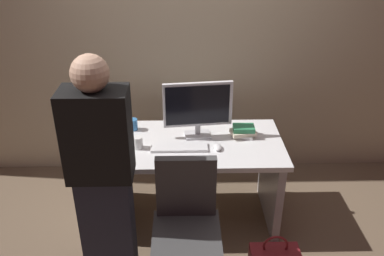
{
  "coord_description": "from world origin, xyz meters",
  "views": [
    {
      "loc": [
        -0.06,
        -2.79,
        2.32
      ],
      "look_at": [
        0.0,
        -0.05,
        0.88
      ],
      "focal_mm": 38.51,
      "sensor_mm": 36.0,
      "label": 1
    }
  ],
  "objects_px": {
    "cup_by_monitor": "(133,124)",
    "monitor": "(198,107)",
    "office_chair": "(187,235)",
    "book_stack": "(243,131)",
    "person_at_desk": "(102,177)",
    "mouse": "(218,147)",
    "desk": "(192,166)",
    "keyboard": "(179,147)",
    "cup_near_keyboard": "(138,143)"
  },
  "relations": [
    {
      "from": "cup_by_monitor",
      "to": "monitor",
      "type": "bearing_deg",
      "value": -12.86
    },
    {
      "from": "office_chair",
      "to": "book_stack",
      "type": "xyz_separation_m",
      "value": [
        0.46,
        0.8,
        0.34
      ]
    },
    {
      "from": "person_at_desk",
      "to": "mouse",
      "type": "distance_m",
      "value": 0.93
    },
    {
      "from": "desk",
      "to": "monitor",
      "type": "relative_size",
      "value": 2.64
    },
    {
      "from": "office_chair",
      "to": "keyboard",
      "type": "distance_m",
      "value": 0.69
    },
    {
      "from": "desk",
      "to": "monitor",
      "type": "bearing_deg",
      "value": 64.26
    },
    {
      "from": "office_chair",
      "to": "book_stack",
      "type": "distance_m",
      "value": 0.99
    },
    {
      "from": "office_chair",
      "to": "person_at_desk",
      "type": "distance_m",
      "value": 0.67
    },
    {
      "from": "office_chair",
      "to": "cup_near_keyboard",
      "type": "bearing_deg",
      "value": 119.6
    },
    {
      "from": "monitor",
      "to": "keyboard",
      "type": "distance_m",
      "value": 0.35
    },
    {
      "from": "desk",
      "to": "office_chair",
      "type": "distance_m",
      "value": 0.72
    },
    {
      "from": "mouse",
      "to": "book_stack",
      "type": "distance_m",
      "value": 0.3
    },
    {
      "from": "desk",
      "to": "keyboard",
      "type": "distance_m",
      "value": 0.27
    },
    {
      "from": "monitor",
      "to": "cup_near_keyboard",
      "type": "xyz_separation_m",
      "value": [
        -0.46,
        -0.18,
        -0.21
      ]
    },
    {
      "from": "cup_near_keyboard",
      "to": "office_chair",
      "type": "bearing_deg",
      "value": -60.4
    },
    {
      "from": "cup_by_monitor",
      "to": "keyboard",
      "type": "bearing_deg",
      "value": -39.8
    },
    {
      "from": "book_stack",
      "to": "monitor",
      "type": "bearing_deg",
      "value": 178.16
    },
    {
      "from": "keyboard",
      "to": "desk",
      "type": "bearing_deg",
      "value": 44.7
    },
    {
      "from": "desk",
      "to": "keyboard",
      "type": "relative_size",
      "value": 3.31
    },
    {
      "from": "office_chair",
      "to": "cup_by_monitor",
      "type": "distance_m",
      "value": 1.08
    },
    {
      "from": "office_chair",
      "to": "cup_near_keyboard",
      "type": "relative_size",
      "value": 9.87
    },
    {
      "from": "desk",
      "to": "keyboard",
      "type": "bearing_deg",
      "value": -135.45
    },
    {
      "from": "office_chair",
      "to": "mouse",
      "type": "xyz_separation_m",
      "value": [
        0.24,
        0.6,
        0.31
      ]
    },
    {
      "from": "person_at_desk",
      "to": "keyboard",
      "type": "distance_m",
      "value": 0.73
    },
    {
      "from": "person_at_desk",
      "to": "book_stack",
      "type": "relative_size",
      "value": 7.64
    },
    {
      "from": "cup_by_monitor",
      "to": "person_at_desk",
      "type": "bearing_deg",
      "value": -96.65
    },
    {
      "from": "desk",
      "to": "mouse",
      "type": "distance_m",
      "value": 0.33
    },
    {
      "from": "mouse",
      "to": "office_chair",
      "type": "bearing_deg",
      "value": -112.16
    },
    {
      "from": "monitor",
      "to": "book_stack",
      "type": "height_order",
      "value": "monitor"
    },
    {
      "from": "keyboard",
      "to": "book_stack",
      "type": "height_order",
      "value": "book_stack"
    },
    {
      "from": "cup_near_keyboard",
      "to": "keyboard",
      "type": "bearing_deg",
      "value": -2.58
    },
    {
      "from": "office_chair",
      "to": "cup_by_monitor",
      "type": "xyz_separation_m",
      "value": [
        -0.43,
        0.93,
        0.35
      ]
    },
    {
      "from": "desk",
      "to": "keyboard",
      "type": "xyz_separation_m",
      "value": [
        -0.1,
        -0.1,
        0.23
      ]
    },
    {
      "from": "keyboard",
      "to": "cup_by_monitor",
      "type": "distance_m",
      "value": 0.5
    },
    {
      "from": "mouse",
      "to": "book_stack",
      "type": "bearing_deg",
      "value": 42.62
    },
    {
      "from": "keyboard",
      "to": "mouse",
      "type": "xyz_separation_m",
      "value": [
        0.29,
        -0.02,
        0.01
      ]
    },
    {
      "from": "person_at_desk",
      "to": "book_stack",
      "type": "bearing_deg",
      "value": 36.0
    },
    {
      "from": "cup_by_monitor",
      "to": "office_chair",
      "type": "bearing_deg",
      "value": -65.39
    },
    {
      "from": "office_chair",
      "to": "keyboard",
      "type": "bearing_deg",
      "value": 94.4
    },
    {
      "from": "person_at_desk",
      "to": "mouse",
      "type": "relative_size",
      "value": 16.39
    },
    {
      "from": "office_chair",
      "to": "cup_near_keyboard",
      "type": "height_order",
      "value": "office_chair"
    },
    {
      "from": "office_chair",
      "to": "mouse",
      "type": "height_order",
      "value": "office_chair"
    },
    {
      "from": "person_at_desk",
      "to": "cup_near_keyboard",
      "type": "height_order",
      "value": "person_at_desk"
    },
    {
      "from": "mouse",
      "to": "desk",
      "type": "bearing_deg",
      "value": 149.65
    },
    {
      "from": "mouse",
      "to": "cup_near_keyboard",
      "type": "height_order",
      "value": "cup_near_keyboard"
    },
    {
      "from": "monitor",
      "to": "cup_near_keyboard",
      "type": "bearing_deg",
      "value": -158.24
    },
    {
      "from": "desk",
      "to": "mouse",
      "type": "relative_size",
      "value": 14.24
    },
    {
      "from": "monitor",
      "to": "keyboard",
      "type": "height_order",
      "value": "monitor"
    },
    {
      "from": "monitor",
      "to": "cup_by_monitor",
      "type": "distance_m",
      "value": 0.58
    },
    {
      "from": "person_at_desk",
      "to": "mouse",
      "type": "height_order",
      "value": "person_at_desk"
    }
  ]
}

